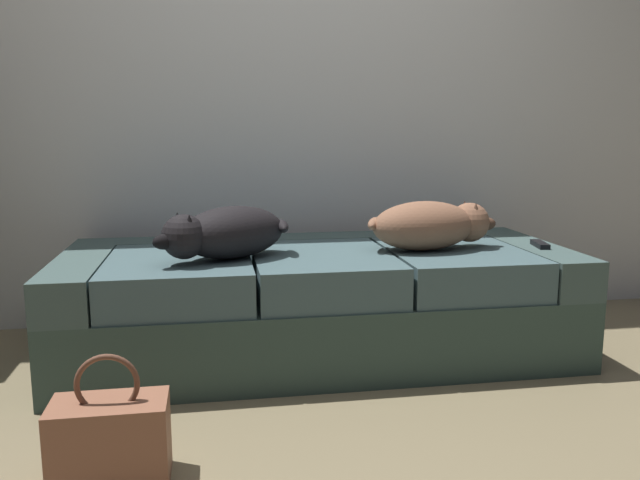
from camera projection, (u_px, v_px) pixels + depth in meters
The scene contains 7 objects.
ground_plane at pixel (371, 459), 1.93m from camera, with size 10.00×10.00×0.00m, color #827354.
back_wall at pixel (297, 45), 3.23m from camera, with size 6.40×0.10×2.80m, color silver.
couch at pixel (318, 302), 2.83m from camera, with size 2.17×0.93×0.47m.
dog_dark at pixel (225, 233), 2.56m from camera, with size 0.58×0.46×0.21m.
dog_tan at pixel (432, 225), 2.77m from camera, with size 0.62×0.32×0.21m.
tv_remote at pixel (540, 244), 2.84m from camera, with size 0.04×0.15×0.02m, color black.
handbag at pixel (110, 441), 1.79m from camera, with size 0.32×0.18×0.38m.
Camera 1 is at (-0.45, -1.74, 0.98)m, focal length 36.01 mm.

